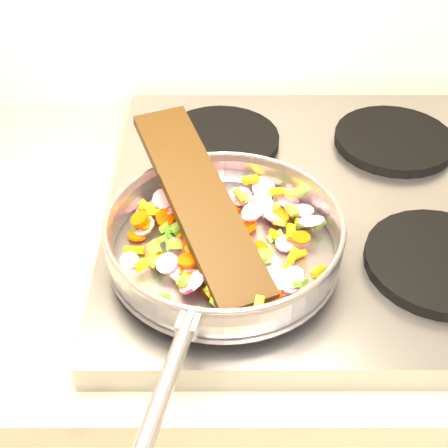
{
  "coord_description": "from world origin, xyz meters",
  "views": [
    {
      "loc": [
        -0.83,
        0.96,
        1.5
      ],
      "look_at": [
        -0.83,
        1.53,
        1.0
      ],
      "focal_mm": 50.0,
      "sensor_mm": 36.0,
      "label": 1
    }
  ],
  "objects": [
    {
      "name": "vegetable_heap",
      "position": [
        -0.83,
        1.53,
        0.98
      ],
      "size": [
        0.26,
        0.27,
        0.05
      ],
      "color": "#5B9A26",
      "rests_on": "saute_pan"
    },
    {
      "name": "grate_bl",
      "position": [
        -0.84,
        1.81,
        0.95
      ],
      "size": [
        0.19,
        0.19,
        0.02
      ],
      "primitive_type": "cylinder",
      "color": "black",
      "rests_on": "cooktop"
    },
    {
      "name": "saute_pan",
      "position": [
        -0.83,
        1.53,
        0.99
      ],
      "size": [
        0.33,
        0.5,
        0.06
      ],
      "rotation": [
        0.0,
        0.0,
        -0.24
      ],
      "color": "#9E9EA5",
      "rests_on": "grate_fl"
    },
    {
      "name": "grate_fl",
      "position": [
        -0.84,
        1.52,
        0.95
      ],
      "size": [
        0.19,
        0.19,
        0.02
      ],
      "primitive_type": "cylinder",
      "color": "black",
      "rests_on": "cooktop"
    },
    {
      "name": "cooktop",
      "position": [
        -0.7,
        1.67,
        0.92
      ],
      "size": [
        0.6,
        0.6,
        0.04
      ],
      "primitive_type": "cube",
      "color": "#939399",
      "rests_on": "counter_top"
    },
    {
      "name": "wooden_spatula",
      "position": [
        -0.86,
        1.56,
        1.02
      ],
      "size": [
        0.19,
        0.31,
        0.09
      ],
      "primitive_type": "cube",
      "rotation": [
        0.0,
        -0.24,
        1.97
      ],
      "color": "black",
      "rests_on": "saute_pan"
    },
    {
      "name": "grate_br",
      "position": [
        -0.56,
        1.81,
        0.95
      ],
      "size": [
        0.19,
        0.19,
        0.02
      ],
      "primitive_type": "cylinder",
      "color": "black",
      "rests_on": "cooktop"
    },
    {
      "name": "grate_fr",
      "position": [
        -0.56,
        1.52,
        0.95
      ],
      "size": [
        0.19,
        0.19,
        0.02
      ],
      "primitive_type": "cylinder",
      "color": "black",
      "rests_on": "cooktop"
    }
  ]
}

